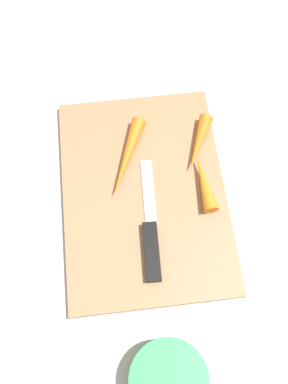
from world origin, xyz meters
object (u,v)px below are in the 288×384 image
cutting_board (144,193)px  carrot_medium (198,143)px  knife (153,243)px  carrot_shortest (204,182)px  small_bowl (171,379)px  carrot_longest (127,157)px

cutting_board → carrot_medium: 0.12m
carrot_medium → knife: bearing=-6.5°
cutting_board → carrot_shortest: size_ratio=3.77×
cutting_board → small_bowl: (0.27, 0.00, 0.02)m
carrot_longest → cutting_board: bearing=42.6°
cutting_board → small_bowl: size_ratio=3.44×
carrot_longest → carrot_medium: (-0.01, 0.12, -0.00)m
carrot_longest → carrot_shortest: size_ratio=1.50×
knife → carrot_shortest: size_ratio=2.10×
carrot_longest → carrot_shortest: (0.06, 0.12, -0.00)m
carrot_shortest → small_bowl: 0.29m
cutting_board → carrot_longest: (-0.06, -0.02, 0.02)m
knife → carrot_medium: 0.18m
cutting_board → knife: (0.09, 0.00, 0.01)m
carrot_longest → small_bowl: (0.33, 0.03, -0.00)m
cutting_board → small_bowl: bearing=0.8°
knife → small_bowl: small_bowl is taller
carrot_shortest → small_bowl: size_ratio=0.91×
small_bowl → carrot_shortest: bearing=161.6°
cutting_board → carrot_medium: size_ratio=3.51×
small_bowl → cutting_board: bearing=-179.2°
knife → small_bowl: bearing=-177.8°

